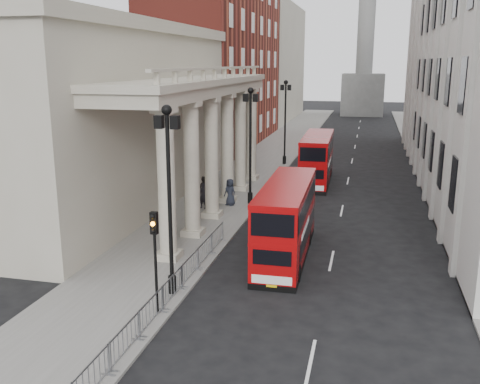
{
  "coord_description": "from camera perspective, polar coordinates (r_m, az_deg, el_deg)",
  "views": [
    {
      "loc": [
        7.51,
        -16.77,
        10.12
      ],
      "look_at": [
        1.08,
        9.89,
        3.45
      ],
      "focal_mm": 40.0,
      "sensor_mm": 36.0,
      "label": 1
    }
  ],
  "objects": [
    {
      "name": "ground",
      "position": [
        20.98,
        -9.59,
        -15.38
      ],
      "size": [
        260.0,
        260.0,
        0.0
      ],
      "primitive_type": "plane",
      "color": "black",
      "rests_on": "ground"
    },
    {
      "name": "sidewalk_west",
      "position": [
        48.99,
        0.88,
        1.81
      ],
      "size": [
        6.0,
        140.0,
        0.12
      ],
      "primitive_type": "cube",
      "color": "slate",
      "rests_on": "ground"
    },
    {
      "name": "sidewalk_east",
      "position": [
        48.22,
        20.38,
        0.76
      ],
      "size": [
        3.0,
        140.0,
        0.12
      ],
      "primitive_type": "cube",
      "color": "slate",
      "rests_on": "ground"
    },
    {
      "name": "kerb",
      "position": [
        48.44,
        4.28,
        1.65
      ],
      "size": [
        0.2,
        140.0,
        0.14
      ],
      "primitive_type": "cube",
      "color": "slate",
      "rests_on": "ground"
    },
    {
      "name": "portico_building",
      "position": [
        39.38,
        -13.86,
        7.27
      ],
      "size": [
        9.0,
        28.0,
        12.0
      ],
      "primitive_type": "cube",
      "color": "#A19A87",
      "rests_on": "ground"
    },
    {
      "name": "brick_building",
      "position": [
        67.24,
        -2.04,
        14.41
      ],
      "size": [
        9.0,
        32.0,
        22.0
      ],
      "primitive_type": "cube",
      "color": "maroon",
      "rests_on": "ground"
    },
    {
      "name": "west_building_far",
      "position": [
        98.44,
        3.11,
        13.58
      ],
      "size": [
        9.0,
        30.0,
        20.0
      ],
      "primitive_type": "cube",
      "color": "#A19A87",
      "rests_on": "ground"
    },
    {
      "name": "monument_column",
      "position": [
        108.94,
        13.3,
        16.4
      ],
      "size": [
        8.0,
        8.0,
        54.2
      ],
      "color": "#60605E",
      "rests_on": "ground"
    },
    {
      "name": "lamp_post_south",
      "position": [
        22.9,
        -7.57,
        0.4
      ],
      "size": [
        1.05,
        0.44,
        8.32
      ],
      "color": "black",
      "rests_on": "sidewalk_west"
    },
    {
      "name": "lamp_post_mid",
      "position": [
        38.02,
        1.12,
        5.79
      ],
      "size": [
        1.05,
        0.44,
        8.32
      ],
      "color": "black",
      "rests_on": "sidewalk_west"
    },
    {
      "name": "lamp_post_north",
      "position": [
        53.65,
        4.85,
        8.05
      ],
      "size": [
        1.05,
        0.44,
        8.32
      ],
      "color": "black",
      "rests_on": "sidewalk_west"
    },
    {
      "name": "traffic_light",
      "position": [
        21.57,
        -9.09,
        -5.49
      ],
      "size": [
        0.28,
        0.33,
        4.3
      ],
      "color": "black",
      "rests_on": "sidewalk_west"
    },
    {
      "name": "crowd_barriers",
      "position": [
        22.63,
        -8.26,
        -11.17
      ],
      "size": [
        0.5,
        18.75,
        1.1
      ],
      "color": "gray",
      "rests_on": "sidewalk_west"
    },
    {
      "name": "bus_near",
      "position": [
        28.23,
        4.96,
        -2.91
      ],
      "size": [
        2.4,
        9.31,
        4.01
      ],
      "rotation": [
        0.0,
        0.0,
        0.02
      ],
      "color": "#990708",
      "rests_on": "ground"
    },
    {
      "name": "bus_far",
      "position": [
        46.36,
        8.21,
        3.62
      ],
      "size": [
        2.5,
        9.55,
        4.1
      ],
      "rotation": [
        0.0,
        0.0,
        0.02
      ],
      "color": "#910608",
      "rests_on": "ground"
    },
    {
      "name": "pedestrian_a",
      "position": [
        37.49,
        -3.95,
        -0.42
      ],
      "size": [
        0.74,
        0.58,
        1.8
      ],
      "primitive_type": "imported",
      "rotation": [
        0.0,
        0.0,
        -0.25
      ],
      "color": "black",
      "rests_on": "sidewalk_west"
    },
    {
      "name": "pedestrian_b",
      "position": [
        39.72,
        -3.93,
        0.39
      ],
      "size": [
        0.94,
        0.76,
        1.81
      ],
      "primitive_type": "imported",
      "rotation": [
        0.0,
        0.0,
        3.23
      ],
      "color": "black",
      "rests_on": "sidewalk_west"
    },
    {
      "name": "pedestrian_c",
      "position": [
        38.23,
        -1.07,
        -0.01
      ],
      "size": [
        1.12,
        0.96,
        1.93
      ],
      "primitive_type": "imported",
      "rotation": [
        0.0,
        0.0,
        5.84
      ],
      "color": "black",
      "rests_on": "sidewalk_west"
    }
  ]
}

